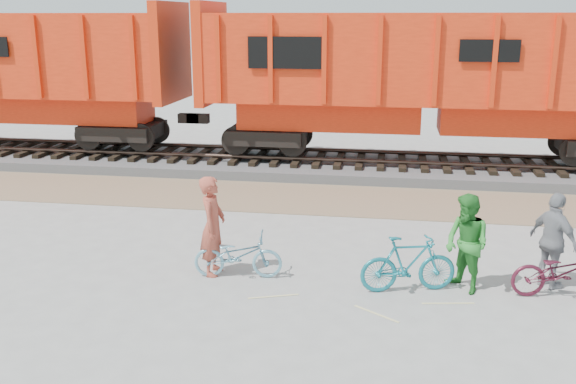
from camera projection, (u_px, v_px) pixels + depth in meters
name	position (u px, v px, depth m)	size (l,w,h in m)	color
ground	(335.00, 282.00, 11.83)	(120.00, 120.00, 0.00)	#9E9E99
gravel_strip	(353.00, 200.00, 17.06)	(120.00, 3.00, 0.02)	#866D53
ballast_bed	(360.00, 166.00, 20.36)	(120.00, 4.00, 0.30)	slate
track	(361.00, 156.00, 20.27)	(120.00, 2.60, 0.24)	black
hopper_car_center	(432.00, 76.00, 19.29)	(14.00, 3.13, 4.65)	black
bicycle_blue	(238.00, 255.00, 11.97)	(0.57, 1.65, 0.87)	#6FADC2
bicycle_teal	(408.00, 264.00, 11.32)	(0.49, 1.72, 1.03)	#167482
bicycle_maroon	(562.00, 272.00, 11.11)	(0.61, 1.75, 0.92)	#4E1526
person_solo	(213.00, 226.00, 12.00)	(0.69, 0.46, 1.90)	#AA4634
person_man	(467.00, 244.00, 11.26)	(0.86, 0.67, 1.77)	#297F2C
person_woman	(553.00, 241.00, 11.40)	(1.03, 0.43, 1.76)	gray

